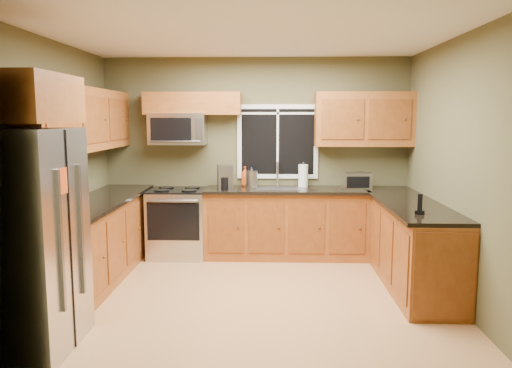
# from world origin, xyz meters

# --- Properties ---
(floor) EXTENTS (4.20, 4.20, 0.00)m
(floor) POSITION_xyz_m (0.00, 0.00, 0.00)
(floor) COLOR tan
(floor) RESTS_ON ground
(ceiling) EXTENTS (4.20, 4.20, 0.00)m
(ceiling) POSITION_xyz_m (0.00, 0.00, 2.70)
(ceiling) COLOR white
(ceiling) RESTS_ON back_wall
(back_wall) EXTENTS (4.20, 0.00, 4.20)m
(back_wall) POSITION_xyz_m (0.00, 1.80, 1.35)
(back_wall) COLOR brown
(back_wall) RESTS_ON ground
(front_wall) EXTENTS (4.20, 0.00, 4.20)m
(front_wall) POSITION_xyz_m (0.00, -1.80, 1.35)
(front_wall) COLOR brown
(front_wall) RESTS_ON ground
(left_wall) EXTENTS (0.00, 3.60, 3.60)m
(left_wall) POSITION_xyz_m (-2.10, 0.00, 1.35)
(left_wall) COLOR brown
(left_wall) RESTS_ON ground
(right_wall) EXTENTS (0.00, 3.60, 3.60)m
(right_wall) POSITION_xyz_m (2.10, 0.00, 1.35)
(right_wall) COLOR brown
(right_wall) RESTS_ON ground
(window) EXTENTS (1.12, 0.03, 1.02)m
(window) POSITION_xyz_m (0.30, 1.78, 1.55)
(window) COLOR white
(window) RESTS_ON back_wall
(base_cabinets_left) EXTENTS (0.60, 2.65, 0.90)m
(base_cabinets_left) POSITION_xyz_m (-1.80, 0.48, 0.45)
(base_cabinets_left) COLOR brown
(base_cabinets_left) RESTS_ON ground
(countertop_left) EXTENTS (0.65, 2.65, 0.04)m
(countertop_left) POSITION_xyz_m (-1.78, 0.48, 0.92)
(countertop_left) COLOR black
(countertop_left) RESTS_ON base_cabinets_left
(base_cabinets_back) EXTENTS (2.17, 0.60, 0.90)m
(base_cabinets_back) POSITION_xyz_m (0.42, 1.50, 0.45)
(base_cabinets_back) COLOR brown
(base_cabinets_back) RESTS_ON ground
(countertop_back) EXTENTS (2.17, 0.65, 0.04)m
(countertop_back) POSITION_xyz_m (0.42, 1.48, 0.92)
(countertop_back) COLOR black
(countertop_back) RESTS_ON base_cabinets_back
(base_cabinets_peninsula) EXTENTS (0.60, 2.52, 0.90)m
(base_cabinets_peninsula) POSITION_xyz_m (1.80, 0.54, 0.45)
(base_cabinets_peninsula) COLOR brown
(base_cabinets_peninsula) RESTS_ON ground
(countertop_peninsula) EXTENTS (0.65, 2.50, 0.04)m
(countertop_peninsula) POSITION_xyz_m (1.78, 0.55, 0.92)
(countertop_peninsula) COLOR black
(countertop_peninsula) RESTS_ON base_cabinets_peninsula
(upper_cabinets_left) EXTENTS (0.33, 2.65, 0.72)m
(upper_cabinets_left) POSITION_xyz_m (-1.94, 0.48, 1.86)
(upper_cabinets_left) COLOR brown
(upper_cabinets_left) RESTS_ON left_wall
(upper_cabinets_back_left) EXTENTS (1.30, 0.33, 0.30)m
(upper_cabinets_back_left) POSITION_xyz_m (-0.85, 1.64, 2.07)
(upper_cabinets_back_left) COLOR brown
(upper_cabinets_back_left) RESTS_ON back_wall
(upper_cabinets_back_right) EXTENTS (1.30, 0.33, 0.72)m
(upper_cabinets_back_right) POSITION_xyz_m (1.45, 1.64, 1.86)
(upper_cabinets_back_right) COLOR brown
(upper_cabinets_back_right) RESTS_ON back_wall
(upper_cabinet_over_fridge) EXTENTS (0.72, 0.90, 0.38)m
(upper_cabinet_over_fridge) POSITION_xyz_m (-1.74, -1.30, 2.03)
(upper_cabinet_over_fridge) COLOR brown
(upper_cabinet_over_fridge) RESTS_ON left_wall
(refrigerator) EXTENTS (0.74, 0.90, 1.80)m
(refrigerator) POSITION_xyz_m (-1.74, -1.30, 0.90)
(refrigerator) COLOR #B7B7BC
(refrigerator) RESTS_ON ground
(range) EXTENTS (0.76, 0.69, 0.94)m
(range) POSITION_xyz_m (-1.05, 1.47, 0.47)
(range) COLOR #B7B7BC
(range) RESTS_ON ground
(microwave) EXTENTS (0.76, 0.41, 0.42)m
(microwave) POSITION_xyz_m (-1.05, 1.61, 1.73)
(microwave) COLOR #B7B7BC
(microwave) RESTS_ON back_wall
(sink) EXTENTS (0.60, 0.42, 0.36)m
(sink) POSITION_xyz_m (0.30, 1.49, 0.95)
(sink) COLOR slate
(sink) RESTS_ON countertop_back
(toaster_oven) EXTENTS (0.38, 0.31, 0.22)m
(toaster_oven) POSITION_xyz_m (1.34, 1.45, 1.05)
(toaster_oven) COLOR #B7B7BC
(toaster_oven) RESTS_ON countertop_back
(coffee_maker) EXTENTS (0.24, 0.29, 0.32)m
(coffee_maker) POSITION_xyz_m (-0.40, 1.40, 1.09)
(coffee_maker) COLOR slate
(coffee_maker) RESTS_ON countertop_back
(kettle) EXTENTS (0.21, 0.21, 0.29)m
(kettle) POSITION_xyz_m (-0.05, 1.54, 1.07)
(kettle) COLOR #B7B7BC
(kettle) RESTS_ON countertop_back
(paper_towel_roll) EXTENTS (0.15, 0.15, 0.34)m
(paper_towel_roll) POSITION_xyz_m (0.65, 1.66, 1.09)
(paper_towel_roll) COLOR white
(paper_towel_roll) RESTS_ON countertop_back
(soap_bottle_a) EXTENTS (0.13, 0.13, 0.27)m
(soap_bottle_a) POSITION_xyz_m (-0.15, 1.70, 1.08)
(soap_bottle_a) COLOR #E34915
(soap_bottle_a) RESTS_ON countertop_back
(soap_bottle_b) EXTENTS (0.11, 0.11, 0.21)m
(soap_bottle_b) POSITION_xyz_m (0.66, 1.70, 1.04)
(soap_bottle_b) COLOR white
(soap_bottle_b) RESTS_ON countertop_back
(cordless_phone) EXTENTS (0.11, 0.11, 0.20)m
(cordless_phone) POSITION_xyz_m (1.69, -0.25, 1.00)
(cordless_phone) COLOR black
(cordless_phone) RESTS_ON countertop_peninsula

